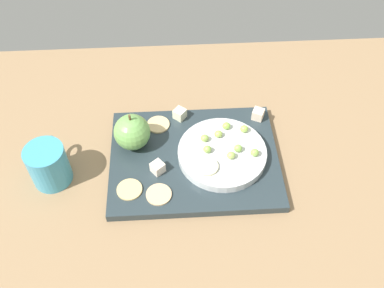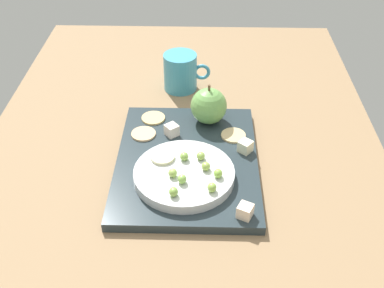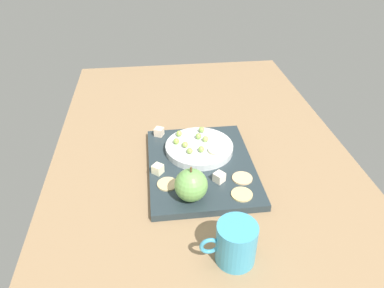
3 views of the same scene
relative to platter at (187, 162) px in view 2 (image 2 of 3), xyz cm
name	(u,v)px [view 2 (image 2 of 3)]	position (x,y,z in cm)	size (l,w,h in cm)	color
table	(180,188)	(-3.97, 1.21, -3.12)	(137.46, 81.71, 4.42)	#937350
platter	(187,162)	(0.00, 0.00, 0.00)	(34.88, 26.88, 1.82)	#28353A
serving_dish	(184,175)	(-5.75, 0.32, 1.83)	(18.30, 18.30, 1.85)	silver
apple_whole	(209,106)	(12.62, -4.10, 4.70)	(7.59, 7.59, 7.59)	#6FAB54
apple_stem	(209,88)	(12.62, -4.10, 9.09)	(0.50, 0.50, 1.20)	brown
cheese_cube_0	(245,146)	(2.54, -11.23, 2.07)	(2.33, 2.33, 2.33)	#F1EFC5
cheese_cube_1	(245,211)	(-14.84, -10.12, 2.07)	(2.33, 2.33, 2.33)	#F9E0C3
cheese_cube_2	(172,130)	(7.54, 3.36, 2.07)	(2.33, 2.33, 2.33)	#F8E4D0
cracker_0	(153,118)	(13.14, 7.66, 1.11)	(5.00, 5.00, 0.40)	#DDBE7B
cracker_1	(144,134)	(7.42, 9.14, 1.11)	(5.00, 5.00, 0.40)	#DBB585
cracker_2	(233,135)	(7.40, -9.17, 1.11)	(5.00, 5.00, 0.40)	#D2B680
grape_0	(206,166)	(-5.29, -3.58, 3.52)	(1.73, 1.56, 1.51)	#9BB951
grape_1	(173,173)	(-7.29, 2.25, 3.53)	(1.73, 1.56, 1.55)	#9FBE5A
grape_2	(201,156)	(-2.34, -2.65, 3.49)	(1.73, 1.56, 1.45)	#93B552
grape_3	(218,173)	(-7.20, -5.74, 3.55)	(1.73, 1.56, 1.57)	#92C24A
grape_4	(182,179)	(-8.91, 0.53, 3.57)	(1.73, 1.56, 1.62)	#8EBE52
grape_5	(184,156)	(-2.65, 0.39, 3.54)	(1.73, 1.56, 1.56)	#8EB851
grape_6	(173,192)	(-12.14, 1.83, 3.56)	(1.73, 1.56, 1.61)	#8CB850
grape_7	(212,187)	(-10.88, -4.64, 3.58)	(1.73, 1.56, 1.64)	#9AC351
apple_slice_0	(163,157)	(-2.29, 4.42, 3.06)	(4.48, 4.48, 0.60)	beige
cup	(181,72)	(29.00, 2.47, 3.51)	(7.84, 11.05, 8.84)	#419DC0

